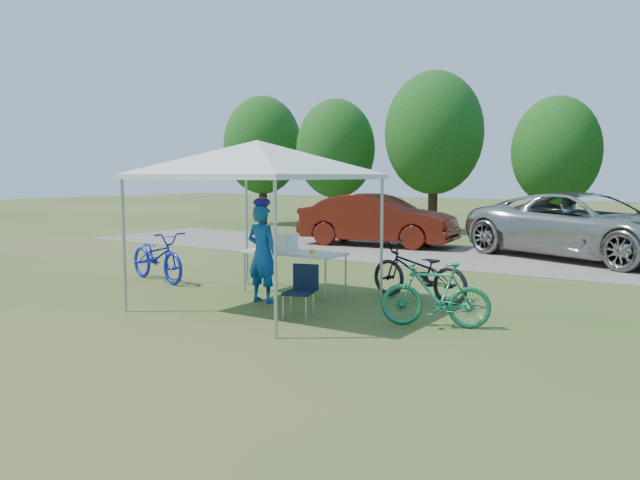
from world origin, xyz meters
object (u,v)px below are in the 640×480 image
Objects in this scene: folding_chair at (302,286)px; bike_blue at (157,256)px; cooler at (285,242)px; sedan at (378,220)px; bike_green at (435,295)px; bike_dark at (418,272)px; minivan at (586,226)px; cyclist at (262,254)px; folding_table at (294,254)px.

folding_chair is 4.47m from bike_blue.
sedan is (-2.19, 7.76, -0.13)m from cooler.
cooler is 0.28× the size of bike_green.
bike_dark is 8.50m from sedan.
folding_chair is 9.65m from minivan.
folding_chair is at bearing -95.44° from bike_green.
cyclist is 0.27× the size of minivan.
bike_blue is at bearing -171.80° from cooler.
bike_green reaches higher than folding_chair.
folding_table is 0.31× the size of minivan.
bike_dark is at bearing -167.72° from minivan.
folding_chair is 0.17× the size of sedan.
cooler is 3.56m from bike_green.
cooler is at bearing -171.27° from sedan.
cyclist reaches higher than folding_table.
sedan is at bearing 107.20° from folding_table.
bike_dark is 0.32× the size of minivan.
cyclist is at bearing -178.91° from minivan.
sedan is at bearing 114.15° from minivan.
folding_table is at bearing -63.16° from bike_dark.
cyclist is 3.19m from bike_green.
bike_blue is 1.00× the size of bike_dark.
minivan is at bearing -110.63° from cyclist.
sedan is (-2.41, 8.70, -0.03)m from cyclist.
folding_table is 2.36× the size of folding_chair.
bike_blue is 1.26× the size of bike_green.
bike_green is at bearing -2.27° from folding_chair.
cyclist reaches higher than bike_blue.
bike_dark is 0.41× the size of sedan.
bike_dark reaches higher than folding_chair.
folding_chair is (1.20, -1.47, -0.27)m from folding_table.
folding_chair is 2.03m from bike_green.
bike_dark is at bearing -167.68° from bike_green.
sedan is at bearing -73.12° from cyclist.
folding_chair reaches higher than folding_table.
bike_blue is 8.23m from sedan.
bike_green is at bearing -179.29° from cyclist.
cooler is 2.51m from bike_dark.
folding_table is at bearing 112.75° from folding_chair.
sedan reaches higher than folding_chair.
folding_chair is 1.82× the size of cooler.
folding_table is 0.94m from cyclist.
bike_dark is at bearing 48.36° from folding_chair.
folding_table is at bearing 178.72° from minivan.
bike_dark is (2.40, 0.62, -0.43)m from cooler.
bike_blue is 0.41× the size of sedan.
minivan is 1.28× the size of sedan.
folding_chair is 0.48× the size of cyclist.
bike_blue is at bearing -67.89° from bike_dark.
minivan is (3.57, 7.87, 0.14)m from folding_table.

